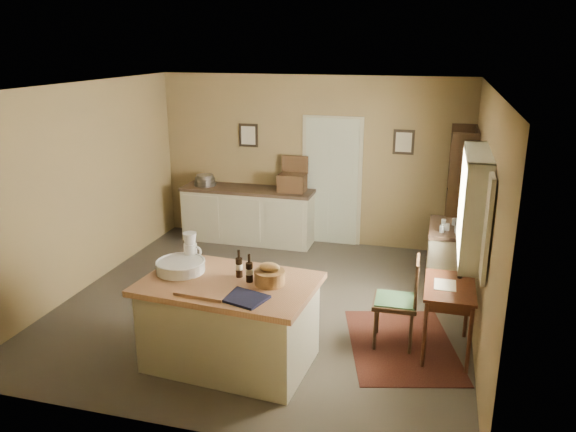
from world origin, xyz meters
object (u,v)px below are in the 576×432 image
Objects in this scene: work_island at (229,320)px; sideboard at (249,213)px; writing_desk at (449,294)px; desk_chair at (395,302)px; shelving_unit at (462,201)px; right_cabinet at (448,258)px.

sideboard is (-1.03, 3.59, -0.00)m from work_island.
desk_chair is (-0.55, 0.02, -0.17)m from writing_desk.
desk_chair is 0.48× the size of shelving_unit.
shelving_unit is at bearing 86.43° from writing_desk.
work_island is 3.74m from sideboard.
sideboard is 3.82m from desk_chair.
shelving_unit reaches higher than writing_desk.
sideboard is at bearing 138.68° from writing_desk.
desk_chair reaches higher than writing_desk.
shelving_unit reaches higher than right_cabinet.
right_cabinet is at bearing 69.13° from desk_chair.
writing_desk is 0.84× the size of desk_chair.
writing_desk is 0.58m from desk_chair.
sideboard is 2.20× the size of right_cabinet.
right_cabinet is at bearing -100.19° from shelving_unit.
desk_chair is at bearing -106.08° from shelving_unit.
right_cabinet is (3.17, -1.19, -0.02)m from sideboard.
sideboard is 1.06× the size of shelving_unit.
work_island is 0.88× the size of shelving_unit.
desk_chair is at bearing 178.09° from writing_desk.
shelving_unit is at bearing 72.18° from desk_chair.
right_cabinet is (0.55, 1.59, -0.04)m from desk_chair.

